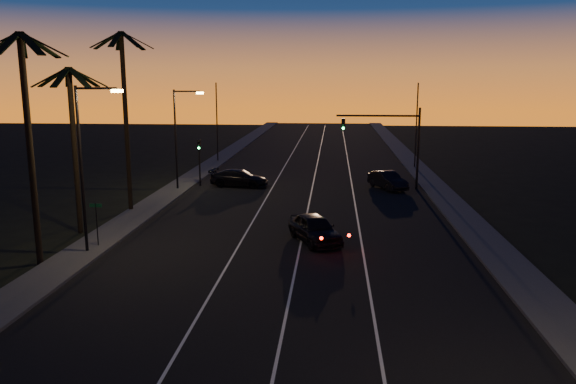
# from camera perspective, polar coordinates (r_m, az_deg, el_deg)

# --- Properties ---
(road) EXTENTS (20.00, 170.00, 0.01)m
(road) POSITION_cam_1_polar(r_m,az_deg,el_deg) (39.51, 1.20, -2.26)
(road) COLOR black
(road) RESTS_ON ground
(sidewalk_left) EXTENTS (2.40, 170.00, 0.16)m
(sidewalk_left) POSITION_cam_1_polar(r_m,az_deg,el_deg) (41.67, -14.37, -1.80)
(sidewalk_left) COLOR #383836
(sidewalk_left) RESTS_ON ground
(sidewalk_right) EXTENTS (2.40, 170.00, 0.16)m
(sidewalk_right) POSITION_cam_1_polar(r_m,az_deg,el_deg) (40.42, 17.27, -2.36)
(sidewalk_right) COLOR #383836
(sidewalk_right) RESTS_ON ground
(lane_stripe_left) EXTENTS (0.12, 160.00, 0.01)m
(lane_stripe_left) POSITION_cam_1_polar(r_m,az_deg,el_deg) (39.79, -3.12, -2.16)
(lane_stripe_left) COLOR silver
(lane_stripe_left) RESTS_ON road
(lane_stripe_mid) EXTENTS (0.12, 160.00, 0.01)m
(lane_stripe_mid) POSITION_cam_1_polar(r_m,az_deg,el_deg) (39.48, 1.93, -2.25)
(lane_stripe_mid) COLOR silver
(lane_stripe_mid) RESTS_ON road
(lane_stripe_right) EXTENTS (0.12, 160.00, 0.01)m
(lane_stripe_right) POSITION_cam_1_polar(r_m,az_deg,el_deg) (39.47, 7.01, -2.33)
(lane_stripe_right) COLOR silver
(lane_stripe_right) RESTS_ON road
(palm_near) EXTENTS (4.25, 4.16, 11.53)m
(palm_near) POSITION_cam_1_polar(r_m,az_deg,el_deg) (30.33, -24.91, 6.12)
(palm_near) COLOR black
(palm_near) RESTS_ON ground
(palm_mid) EXTENTS (4.25, 4.16, 10.03)m
(palm_mid) POSITION_cam_1_polar(r_m,az_deg,el_deg) (35.98, -20.98, 5.76)
(palm_mid) COLOR black
(palm_mid) RESTS_ON ground
(palm_far) EXTENTS (4.25, 4.16, 12.53)m
(palm_far) POSITION_cam_1_polar(r_m,az_deg,el_deg) (41.02, -16.22, 8.55)
(palm_far) COLOR black
(palm_far) RESTS_ON ground
(streetlight_left_near) EXTENTS (2.55, 0.26, 9.00)m
(streetlight_left_near) POSITION_cam_1_polar(r_m,az_deg,el_deg) (31.42, -19.85, 3.42)
(streetlight_left_near) COLOR black
(streetlight_left_near) RESTS_ON ground
(streetlight_left_far) EXTENTS (2.55, 0.26, 8.50)m
(streetlight_left_far) POSITION_cam_1_polar(r_m,az_deg,el_deg) (48.30, -11.01, 6.10)
(streetlight_left_far) COLOR black
(streetlight_left_far) RESTS_ON ground
(street_sign) EXTENTS (0.70, 0.06, 2.60)m
(street_sign) POSITION_cam_1_polar(r_m,az_deg,el_deg) (33.01, -18.87, -2.64)
(street_sign) COLOR black
(street_sign) RESTS_ON ground
(signal_mast) EXTENTS (7.10, 0.41, 7.00)m
(signal_mast) POSITION_cam_1_polar(r_m,az_deg,el_deg) (48.78, 10.39, 5.84)
(signal_mast) COLOR black
(signal_mast) RESTS_ON ground
(signal_post) EXTENTS (0.28, 0.37, 4.20)m
(signal_post) POSITION_cam_1_polar(r_m,az_deg,el_deg) (50.14, -9.01, 3.86)
(signal_post) COLOR black
(signal_post) RESTS_ON ground
(far_pole_left) EXTENTS (0.14, 0.14, 9.00)m
(far_pole_left) POSITION_cam_1_polar(r_m,az_deg,el_deg) (64.89, -7.23, 7.00)
(far_pole_left) COLOR black
(far_pole_left) RESTS_ON ground
(far_pole_right) EXTENTS (0.14, 0.14, 9.00)m
(far_pole_right) POSITION_cam_1_polar(r_m,az_deg,el_deg) (61.15, 12.91, 6.55)
(far_pole_right) COLOR black
(far_pole_right) RESTS_ON ground
(lead_car) EXTENTS (3.86, 5.55, 1.61)m
(lead_car) POSITION_cam_1_polar(r_m,az_deg,el_deg) (32.60, 2.74, -3.73)
(lead_car) COLOR black
(lead_car) RESTS_ON road
(right_car) EXTENTS (3.35, 4.81, 1.50)m
(right_car) POSITION_cam_1_polar(r_m,az_deg,el_deg) (49.24, 10.08, 1.18)
(right_car) COLOR black
(right_car) RESTS_ON road
(cross_car) EXTENTS (5.44, 2.86, 1.50)m
(cross_car) POSITION_cam_1_polar(r_m,az_deg,el_deg) (49.76, -4.98, 1.42)
(cross_car) COLOR black
(cross_car) RESTS_ON road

